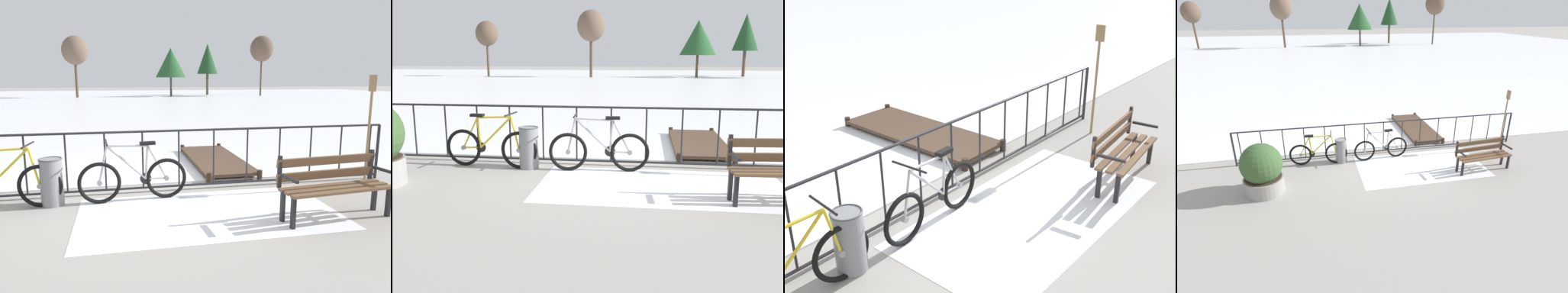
% 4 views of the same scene
% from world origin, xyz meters
% --- Properties ---
extents(ground_plane, '(160.00, 160.00, 0.00)m').
position_xyz_m(ground_plane, '(0.00, 0.00, 0.00)').
color(ground_plane, '#9E9991').
extents(frozen_pond, '(80.00, 56.00, 0.03)m').
position_xyz_m(frozen_pond, '(0.00, 28.40, 0.01)').
color(frozen_pond, white).
rests_on(frozen_pond, ground).
extents(snow_patch, '(3.71, 1.97, 0.01)m').
position_xyz_m(snow_patch, '(0.85, -1.20, 0.00)').
color(snow_patch, white).
rests_on(snow_patch, ground).
extents(railing_fence, '(9.06, 0.06, 1.07)m').
position_xyz_m(railing_fence, '(0.00, 0.00, 0.56)').
color(railing_fence, '#232328').
rests_on(railing_fence, ground).
extents(bicycle_near_railing, '(1.71, 0.52, 0.97)m').
position_xyz_m(bicycle_near_railing, '(-2.09, -0.38, 0.37)').
color(bicycle_near_railing, black).
rests_on(bicycle_near_railing, ground).
extents(bicycle_second, '(1.71, 0.52, 0.97)m').
position_xyz_m(bicycle_second, '(-0.17, -0.41, 0.37)').
color(bicycle_second, black).
rests_on(bicycle_second, ground).
extents(trash_bin, '(0.35, 0.35, 0.73)m').
position_xyz_m(trash_bin, '(-1.41, -0.36, 0.37)').
color(trash_bin, gray).
rests_on(trash_bin, ground).
extents(wooden_dock, '(1.10, 3.06, 0.20)m').
position_xyz_m(wooden_dock, '(1.73, 1.78, 0.12)').
color(wooden_dock, '#4C3828').
rests_on(wooden_dock, ground).
extents(tree_far_west, '(2.20, 2.20, 5.40)m').
position_xyz_m(tree_far_west, '(-15.08, 34.65, 4.15)').
color(tree_far_west, brown).
rests_on(tree_far_west, ground).
extents(tree_west_mid, '(3.32, 3.32, 5.22)m').
position_xyz_m(tree_west_mid, '(5.26, 34.20, 3.64)').
color(tree_west_mid, brown).
rests_on(tree_west_mid, ground).
extents(tree_east_mid, '(2.62, 2.62, 6.20)m').
position_xyz_m(tree_east_mid, '(-4.59, 33.66, 4.72)').
color(tree_east_mid, brown).
rests_on(tree_east_mid, ground).
extents(tree_far_east, '(2.45, 2.45, 5.99)m').
position_xyz_m(tree_far_east, '(10.04, 36.99, 4.22)').
color(tree_far_east, brown).
rests_on(tree_far_east, ground).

